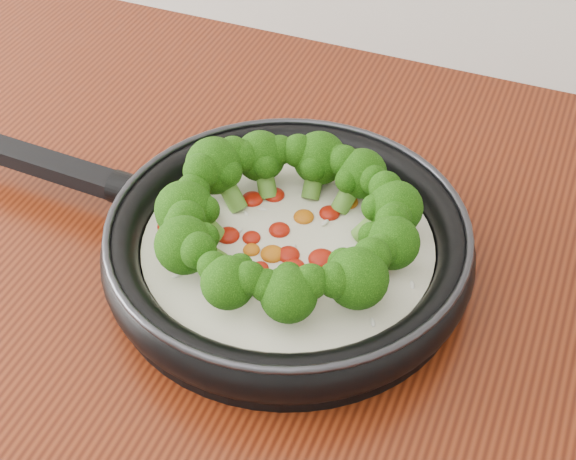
% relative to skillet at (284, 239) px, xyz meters
% --- Properties ---
extents(skillet, '(0.54, 0.35, 0.10)m').
position_rel_skillet_xyz_m(skillet, '(0.00, 0.00, 0.00)').
color(skillet, black).
rests_on(skillet, counter).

